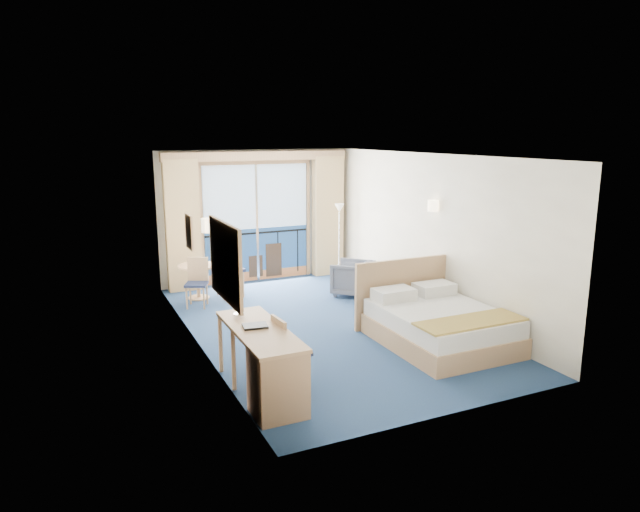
% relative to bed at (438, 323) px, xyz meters
% --- Properties ---
extents(floor, '(6.50, 6.50, 0.00)m').
position_rel_bed_xyz_m(floor, '(-1.20, 1.40, -0.30)').
color(floor, navy).
rests_on(floor, ground).
extents(room_walls, '(4.04, 6.54, 2.72)m').
position_rel_bed_xyz_m(room_walls, '(-1.20, 1.40, 1.48)').
color(room_walls, beige).
rests_on(room_walls, ground).
extents(balcony_door, '(2.36, 0.03, 2.52)m').
position_rel_bed_xyz_m(balcony_door, '(-1.20, 4.61, 0.84)').
color(balcony_door, navy).
rests_on(balcony_door, room_walls).
extents(curtain_left, '(0.65, 0.22, 2.55)m').
position_rel_bed_xyz_m(curtain_left, '(-2.75, 4.47, 0.97)').
color(curtain_left, tan).
rests_on(curtain_left, room_walls).
extents(curtain_right, '(0.65, 0.22, 2.55)m').
position_rel_bed_xyz_m(curtain_right, '(0.35, 4.47, 0.97)').
color(curtain_right, tan).
rests_on(curtain_right, room_walls).
extents(pelmet, '(3.80, 0.25, 0.18)m').
position_rel_bed_xyz_m(pelmet, '(-1.20, 4.50, 2.28)').
color(pelmet, tan).
rests_on(pelmet, room_walls).
extents(mirror, '(0.05, 1.25, 0.95)m').
position_rel_bed_xyz_m(mirror, '(-3.17, -0.10, 1.25)').
color(mirror, tan).
rests_on(mirror, room_walls).
extents(wall_print, '(0.04, 0.42, 0.52)m').
position_rel_bed_xyz_m(wall_print, '(-3.17, 1.85, 1.30)').
color(wall_print, tan).
rests_on(wall_print, room_walls).
extents(sconce_left, '(0.18, 0.18, 0.18)m').
position_rel_bed_xyz_m(sconce_left, '(-3.14, 0.80, 1.55)').
color(sconce_left, '#FFE2B2').
rests_on(sconce_left, room_walls).
extents(sconce_right, '(0.18, 0.18, 0.18)m').
position_rel_bed_xyz_m(sconce_right, '(0.74, 1.25, 1.55)').
color(sconce_right, '#FFE2B2').
rests_on(sconce_right, room_walls).
extents(bed, '(1.71, 2.04, 1.08)m').
position_rel_bed_xyz_m(bed, '(0.00, 0.00, 0.00)').
color(bed, tan).
rests_on(bed, ground).
extents(nightstand, '(0.43, 0.41, 0.57)m').
position_rel_bed_xyz_m(nightstand, '(0.57, 1.30, -0.02)').
color(nightstand, tan).
rests_on(nightstand, ground).
extents(phone, '(0.19, 0.16, 0.07)m').
position_rel_bed_xyz_m(phone, '(0.61, 1.28, 0.30)').
color(phone, white).
rests_on(phone, nightstand).
extents(armchair, '(1.01, 1.00, 0.66)m').
position_rel_bed_xyz_m(armchair, '(0.07, 2.78, 0.03)').
color(armchair, '#4B505B').
rests_on(armchair, ground).
extents(floor_lamp, '(0.22, 0.22, 1.58)m').
position_rel_bed_xyz_m(floor_lamp, '(0.43, 4.07, 0.90)').
color(floor_lamp, silver).
rests_on(floor_lamp, ground).
extents(desk, '(0.59, 1.71, 0.80)m').
position_rel_bed_xyz_m(desk, '(-2.89, -0.93, 0.14)').
color(desk, tan).
rests_on(desk, ground).
extents(desk_chair, '(0.41, 0.41, 0.88)m').
position_rel_bed_xyz_m(desk_chair, '(-2.54, -0.43, 0.19)').
color(desk_chair, '#1B2340').
rests_on(desk_chair, ground).
extents(folder, '(0.31, 0.25, 0.03)m').
position_rel_bed_xyz_m(folder, '(-2.92, -0.40, 0.51)').
color(folder, black).
rests_on(folder, desk).
extents(desk_lamp, '(0.13, 0.13, 0.50)m').
position_rel_bed_xyz_m(desk_lamp, '(-2.98, 0.05, 0.87)').
color(desk_lamp, silver).
rests_on(desk_lamp, desk).
extents(round_table, '(0.71, 0.71, 0.64)m').
position_rel_bed_xyz_m(round_table, '(-2.65, 3.77, 0.18)').
color(round_table, tan).
rests_on(round_table, ground).
extents(table_chair_a, '(0.50, 0.49, 1.09)m').
position_rel_bed_xyz_m(table_chair_a, '(-2.16, 3.67, 0.31)').
color(table_chair_a, '#1B2340').
rests_on(table_chair_a, ground).
extents(table_chair_b, '(0.49, 0.50, 0.86)m').
position_rel_bed_xyz_m(table_chair_b, '(-2.76, 3.33, 0.19)').
color(table_chair_b, '#1B2340').
rests_on(table_chair_b, ground).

